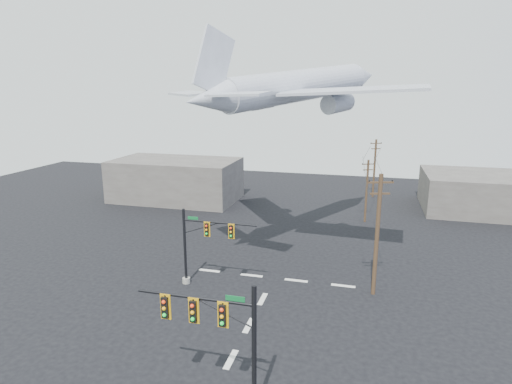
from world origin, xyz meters
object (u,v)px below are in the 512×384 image
(signal_mast_near, at_px, (224,341))
(utility_pole_a, at_px, (377,233))
(signal_mast_far, at_px, (200,245))
(utility_pole_b, at_px, (367,190))
(utility_pole_c, at_px, (374,167))
(airliner, at_px, (299,87))

(signal_mast_near, bearing_deg, utility_pole_a, 64.22)
(signal_mast_near, bearing_deg, signal_mast_far, 116.88)
(utility_pole_b, bearing_deg, utility_pole_c, 63.40)
(utility_pole_a, distance_m, airliner, 15.94)
(signal_mast_near, height_order, airliner, airliner)
(signal_mast_far, height_order, utility_pole_b, utility_pole_b)
(utility_pole_c, bearing_deg, signal_mast_near, -122.27)
(signal_mast_near, height_order, signal_mast_far, signal_mast_near)
(signal_mast_near, distance_m, utility_pole_c, 48.81)
(utility_pole_a, relative_size, airliner, 0.40)
(signal_mast_near, relative_size, utility_pole_a, 0.72)
(signal_mast_near, relative_size, airliner, 0.29)
(signal_mast_far, xyz_separation_m, utility_pole_c, (14.01, 35.08, 1.07))
(signal_mast_far, distance_m, utility_pole_c, 37.79)
(signal_mast_near, distance_m, utility_pole_a, 17.00)
(signal_mast_near, relative_size, utility_pole_b, 0.92)
(utility_pole_c, height_order, airliner, airliner)
(utility_pole_a, distance_m, utility_pole_c, 32.99)
(signal_mast_near, distance_m, utility_pole_b, 35.49)
(signal_mast_far, distance_m, airliner, 17.63)
(utility_pole_a, xyz_separation_m, airliner, (-7.79, 8.30, 11.16))
(utility_pole_b, bearing_deg, signal_mast_far, -143.57)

